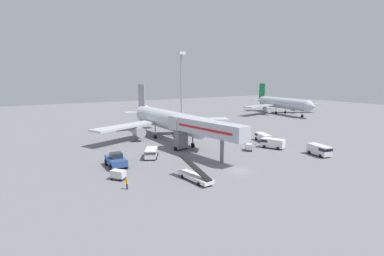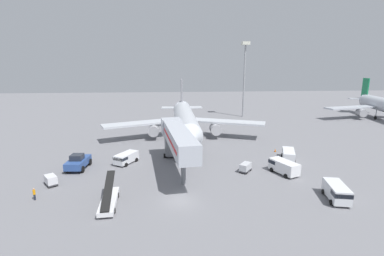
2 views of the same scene
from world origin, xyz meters
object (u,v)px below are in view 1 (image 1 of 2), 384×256
at_px(pushback_tug, 116,160).
at_px(safety_cone_alpha, 247,137).
at_px(belt_loader_truck, 195,176).
at_px(safety_cone_bravo, 192,144).
at_px(airplane_at_gate, 166,120).
at_px(service_van_mid_left, 320,150).
at_px(jet_bridge, 201,129).
at_px(ground_crew_worker_foreground, 127,183).
at_px(apron_light_mast, 181,72).
at_px(service_van_near_right, 151,153).
at_px(service_van_far_right, 263,137).
at_px(service_van_outer_right, 272,143).
at_px(safety_cone_charlie, 256,144).
at_px(airplane_background, 282,103).
at_px(baggage_cart_rear_right, 118,174).
at_px(baggage_cart_rear_left, 249,147).

distance_m(pushback_tug, safety_cone_alpha, 36.72).
xyz_separation_m(belt_loader_truck, safety_cone_bravo, (12.49, 20.17, -0.45)).
relative_size(airplane_at_gate, service_van_mid_left, 7.46).
xyz_separation_m(jet_bridge, ground_crew_worker_foreground, (-18.51, -9.06, -4.59)).
xyz_separation_m(safety_cone_alpha, apron_light_mast, (3.81, 39.05, 16.66)).
bearing_deg(service_van_near_right, jet_bridge, -23.16).
xyz_separation_m(service_van_far_right, service_van_outer_right, (-3.59, -6.28, 0.13)).
height_order(safety_cone_bravo, safety_cone_charlie, safety_cone_bravo).
bearing_deg(service_van_near_right, airplane_background, 24.12).
bearing_deg(service_van_outer_right, apron_light_mast, 82.21).
xyz_separation_m(airplane_at_gate, baggage_cart_rear_right, (-20.63, -23.96, -3.89)).
bearing_deg(safety_cone_alpha, ground_crew_worker_foreground, -155.71).
height_order(belt_loader_truck, safety_cone_alpha, belt_loader_truck).
bearing_deg(safety_cone_alpha, pushback_tug, -169.98).
distance_m(pushback_tug, baggage_cart_rear_left, 27.56).
distance_m(service_van_far_right, baggage_cart_rear_left, 10.69).
xyz_separation_m(jet_bridge, service_van_near_right, (-8.89, 3.81, -4.40)).
bearing_deg(airplane_background, service_van_far_right, -143.51).
xyz_separation_m(jet_bridge, pushback_tug, (-16.40, 1.82, -4.25)).
relative_size(jet_bridge, baggage_cart_rear_right, 8.08).
distance_m(service_van_near_right, airplane_background, 82.89).
bearing_deg(service_van_outer_right, service_van_far_right, 60.26).
xyz_separation_m(service_van_mid_left, airplane_background, (46.90, 50.04, 3.34)).
bearing_deg(belt_loader_truck, airplane_at_gate, 69.98).
relative_size(ground_crew_worker_foreground, airplane_background, 0.04).
distance_m(service_van_far_right, apron_light_mast, 46.85).
distance_m(pushback_tug, ground_crew_worker_foreground, 11.09).
distance_m(safety_cone_bravo, apron_light_mast, 46.28).
distance_m(baggage_cart_rear_right, safety_cone_charlie, 34.72).
distance_m(baggage_cart_rear_left, safety_cone_alpha, 13.39).
height_order(airplane_at_gate, safety_cone_alpha, airplane_at_gate).
bearing_deg(ground_crew_worker_foreground, belt_loader_truck, -12.76).
distance_m(ground_crew_worker_foreground, airplane_background, 97.23).
height_order(service_van_outer_right, baggage_cart_rear_right, service_van_outer_right).
bearing_deg(jet_bridge, service_van_far_right, 9.27).
height_order(pushback_tug, service_van_near_right, pushback_tug).
xyz_separation_m(ground_crew_worker_foreground, airplane_background, (85.20, 46.70, 3.67)).
xyz_separation_m(baggage_cart_rear_right, ground_crew_worker_foreground, (-0.27, -4.44, 0.04)).
height_order(baggage_cart_rear_left, baggage_cart_rear_right, baggage_cart_rear_right).
bearing_deg(baggage_cart_rear_left, service_van_near_right, 164.08).
bearing_deg(service_van_outer_right, pushback_tug, 171.76).
xyz_separation_m(airplane_at_gate, baggage_cart_rear_left, (8.53, -21.19, -3.91)).
distance_m(baggage_cart_rear_right, safety_cone_alpha, 40.10).
height_order(pushback_tug, baggage_cart_rear_left, pushback_tug).
bearing_deg(baggage_cart_rear_left, service_van_outer_right, -11.04).
height_order(service_van_near_right, baggage_cart_rear_right, service_van_near_right).
distance_m(service_van_outer_right, apron_light_mast, 53.09).
distance_m(service_van_outer_right, airplane_background, 64.51).
bearing_deg(baggage_cart_rear_right, ground_crew_worker_foreground, -93.45).
height_order(service_van_far_right, safety_cone_alpha, service_van_far_right).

